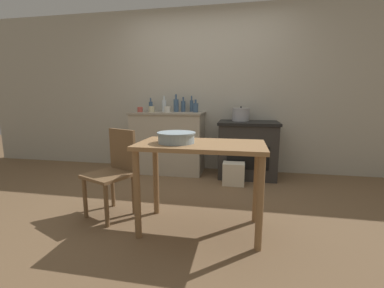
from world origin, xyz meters
TOP-DOWN VIEW (x-y plane):
  - ground_plane at (0.00, 0.00)m, footprint 14.00×14.00m
  - wall_back at (0.00, 1.58)m, footprint 8.00×0.07m
  - counter_cabinet at (-0.55, 1.27)m, footprint 1.12×0.58m
  - stove at (0.68, 1.25)m, footprint 0.86×0.63m
  - work_table at (0.24, -0.47)m, footprint 1.08×0.57m
  - chair at (-0.65, -0.31)m, footprint 0.53×0.53m
  - flour_sack at (0.50, 0.81)m, footprint 0.29×0.20m
  - stock_pot at (0.56, 1.33)m, footprint 0.27×0.27m
  - mixing_bowl_large at (0.04, -0.50)m, footprint 0.33×0.33m
  - bottle_far_left at (-0.34, 1.43)m, footprint 0.07×0.07m
  - bottle_left at (-0.12, 1.31)m, footprint 0.08×0.08m
  - bottle_mid_left at (-0.44, 1.38)m, footprint 0.08×0.08m
  - bottle_center_left at (-0.21, 1.47)m, footprint 0.06×0.06m
  - bottle_center at (-0.65, 1.43)m, footprint 0.07×0.07m
  - bottle_center_right at (-0.87, 1.40)m, footprint 0.06×0.06m
  - cup_mid_right at (-0.98, 1.21)m, footprint 0.08×0.08m
  - cup_right at (-0.78, 1.17)m, footprint 0.09×0.09m
  - cup_far_right at (-0.54, 1.22)m, footprint 0.09×0.09m

SIDE VIEW (x-z plane):
  - ground_plane at x=0.00m, z-range 0.00..0.00m
  - flour_sack at x=0.50m, z-range 0.00..0.30m
  - stove at x=0.68m, z-range 0.00..0.83m
  - chair at x=-0.65m, z-range 0.03..0.89m
  - counter_cabinet at x=-0.55m, z-range 0.00..0.95m
  - work_table at x=0.24m, z-range 0.26..1.04m
  - mixing_bowl_large at x=0.04m, z-range 0.79..0.88m
  - stock_pot at x=0.56m, z-range 0.82..1.03m
  - cup_mid_right at x=-0.98m, z-range 0.95..1.03m
  - cup_far_right at x=-0.54m, z-range 0.95..1.04m
  - cup_right at x=-0.78m, z-range 0.95..1.04m
  - bottle_left at x=-0.12m, z-range 0.93..1.12m
  - bottle_center_right at x=-0.87m, z-range 0.93..1.14m
  - bottle_far_left at x=-0.34m, z-range 0.92..1.16m
  - bottle_center_left at x=-0.21m, z-range 0.92..1.17m
  - bottle_center at x=-0.65m, z-range 0.92..1.17m
  - bottle_mid_left at x=-0.44m, z-range 0.92..1.19m
  - wall_back at x=0.00m, z-range 0.00..2.55m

